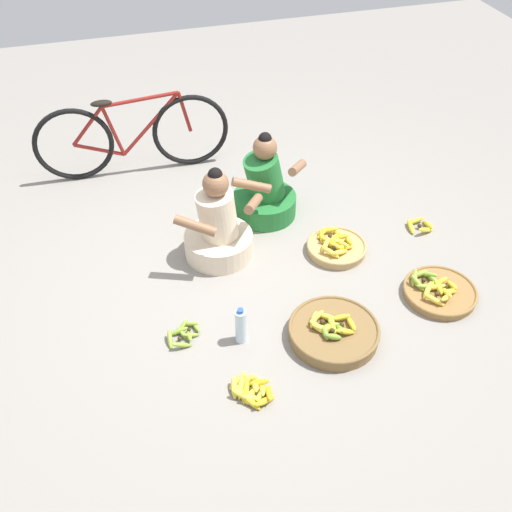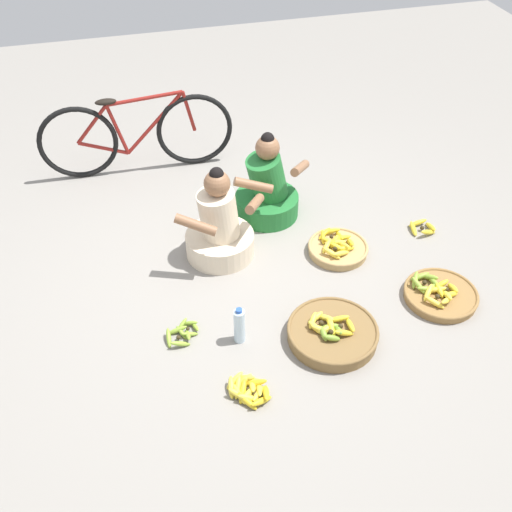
{
  "view_description": "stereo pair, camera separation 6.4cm",
  "coord_description": "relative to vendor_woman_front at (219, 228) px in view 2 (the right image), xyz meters",
  "views": [
    {
      "loc": [
        -0.87,
        -3.19,
        3.03
      ],
      "look_at": [
        0.0,
        -0.2,
        0.35
      ],
      "focal_mm": 42.64,
      "sensor_mm": 36.0,
      "label": 1
    },
    {
      "loc": [
        -0.81,
        -3.21,
        3.03
      ],
      "look_at": [
        0.0,
        -0.2,
        0.35
      ],
      "focal_mm": 42.64,
      "sensor_mm": 36.0,
      "label": 2
    }
  ],
  "objects": [
    {
      "name": "ground_plane",
      "position": [
        0.15,
        -0.3,
        -0.24
      ],
      "size": [
        10.0,
        10.0,
        0.0
      ],
      "primitive_type": "plane",
      "color": "gray"
    },
    {
      "name": "bicycle_leaning",
      "position": [
        -0.44,
        1.35,
        0.12
      ],
      "size": [
        1.7,
        0.1,
        0.73
      ],
      "color": "black",
      "rests_on": "ground"
    },
    {
      "name": "loose_bananas_front_right",
      "position": [
        1.62,
        -0.14,
        -0.21
      ],
      "size": [
        0.2,
        0.2,
        0.09
      ],
      "color": "yellow",
      "rests_on": "ground"
    },
    {
      "name": "banana_basket_back_right",
      "position": [
        0.52,
        -1.04,
        -0.19
      ],
      "size": [
        0.6,
        0.6,
        0.17
      ],
      "color": "brown",
      "rests_on": "ground"
    },
    {
      "name": "water_bottle",
      "position": [
        -0.07,
        -0.89,
        -0.11
      ],
      "size": [
        0.07,
        0.07,
        0.29
      ],
      "color": "silver",
      "rests_on": "ground"
    },
    {
      "name": "banana_basket_mid_left",
      "position": [
        0.87,
        -0.22,
        -0.2
      ],
      "size": [
        0.46,
        0.46,
        0.15
      ],
      "color": "tan",
      "rests_on": "ground"
    },
    {
      "name": "loose_bananas_near_bicycle",
      "position": [
        -0.12,
        -1.32,
        -0.21
      ],
      "size": [
        0.27,
        0.29,
        0.1
      ],
      "color": "yellow",
      "rests_on": "ground"
    },
    {
      "name": "vendor_woman_behind",
      "position": [
        0.48,
        0.39,
        -0.0
      ],
      "size": [
        0.69,
        0.52,
        0.76
      ],
      "color": "#237233",
      "rests_on": "ground"
    },
    {
      "name": "vendor_woman_front",
      "position": [
        0.0,
        0.0,
        0.0
      ],
      "size": [
        0.72,
        0.53,
        0.77
      ],
      "color": "beige",
      "rests_on": "ground"
    },
    {
      "name": "loose_bananas_mid_right",
      "position": [
        -0.43,
        -0.76,
        -0.21
      ],
      "size": [
        0.24,
        0.23,
        0.09
      ],
      "color": "#8CAD38",
      "rests_on": "ground"
    },
    {
      "name": "banana_basket_back_left",
      "position": [
        1.39,
        -0.88,
        -0.2
      ],
      "size": [
        0.52,
        0.52,
        0.14
      ],
      "color": "olive",
      "rests_on": "ground"
    }
  ]
}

